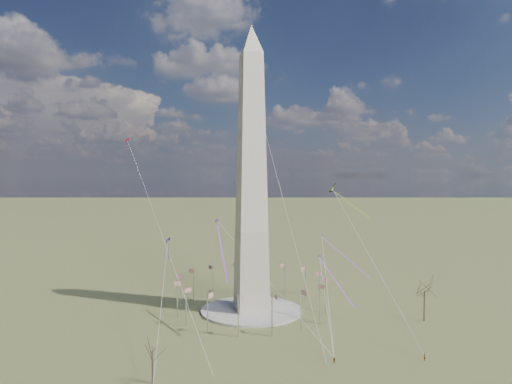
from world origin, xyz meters
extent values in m
plane|color=#4E572B|center=(0.00, 0.00, 0.00)|extent=(2000.00, 2000.00, 0.00)
cylinder|color=#B5ADA6|center=(0.00, 0.00, 0.40)|extent=(36.00, 36.00, 0.80)
pyramid|color=beige|center=(0.00, 0.00, 95.80)|extent=(9.90, 9.90, 10.00)
cylinder|color=silver|center=(26.00, 0.00, 6.50)|extent=(0.36, 0.36, 13.00)
cube|color=red|center=(26.00, 1.30, 11.80)|extent=(2.40, 0.08, 1.50)
cylinder|color=silver|center=(24.02, 9.95, 6.50)|extent=(0.36, 0.36, 13.00)
cube|color=red|center=(23.52, 11.15, 11.80)|extent=(2.25, 0.99, 1.50)
cylinder|color=silver|center=(18.38, 18.38, 6.50)|extent=(0.36, 0.36, 13.00)
cube|color=red|center=(17.47, 19.30, 11.80)|extent=(1.75, 1.75, 1.50)
cylinder|color=silver|center=(9.95, 24.02, 6.50)|extent=(0.36, 0.36, 13.00)
cube|color=red|center=(8.75, 24.52, 11.80)|extent=(0.99, 2.25, 1.50)
cylinder|color=silver|center=(0.00, 26.00, 6.50)|extent=(0.36, 0.36, 13.00)
cube|color=red|center=(-1.30, 26.00, 11.80)|extent=(0.08, 2.40, 1.50)
cylinder|color=silver|center=(-9.95, 24.02, 6.50)|extent=(0.36, 0.36, 13.00)
cube|color=red|center=(-11.15, 23.52, 11.80)|extent=(0.99, 2.25, 1.50)
cylinder|color=silver|center=(-18.38, 18.38, 6.50)|extent=(0.36, 0.36, 13.00)
cube|color=red|center=(-19.30, 17.47, 11.80)|extent=(1.75, 1.75, 1.50)
cylinder|color=silver|center=(-24.02, 9.95, 6.50)|extent=(0.36, 0.36, 13.00)
cube|color=red|center=(-24.52, 8.75, 11.80)|extent=(2.25, 0.99, 1.50)
cylinder|color=silver|center=(-26.00, 0.00, 6.50)|extent=(0.36, 0.36, 13.00)
cube|color=red|center=(-26.00, -1.30, 11.80)|extent=(2.40, 0.08, 1.50)
cylinder|color=silver|center=(-24.02, -9.95, 6.50)|extent=(0.36, 0.36, 13.00)
cube|color=red|center=(-23.52, -11.15, 11.80)|extent=(2.25, 0.99, 1.50)
cylinder|color=silver|center=(-18.38, -18.38, 6.50)|extent=(0.36, 0.36, 13.00)
cube|color=red|center=(-17.47, -19.30, 11.80)|extent=(1.75, 1.75, 1.50)
cylinder|color=silver|center=(-9.95, -24.02, 6.50)|extent=(0.36, 0.36, 13.00)
cube|color=red|center=(-8.75, -24.52, 11.80)|extent=(0.99, 2.25, 1.50)
cylinder|color=silver|center=(0.00, -26.00, 6.50)|extent=(0.36, 0.36, 13.00)
cube|color=red|center=(1.30, -26.00, 11.80)|extent=(0.08, 2.40, 1.50)
cylinder|color=silver|center=(9.95, -24.02, 6.50)|extent=(0.36, 0.36, 13.00)
cube|color=red|center=(11.15, -23.52, 11.80)|extent=(0.99, 2.25, 1.50)
cylinder|color=silver|center=(18.38, -18.38, 6.50)|extent=(0.36, 0.36, 13.00)
cube|color=red|center=(19.30, -17.47, 11.80)|extent=(1.75, 1.75, 1.50)
cylinder|color=silver|center=(24.02, -9.95, 6.50)|extent=(0.36, 0.36, 13.00)
cube|color=red|center=(24.52, -8.75, 11.80)|extent=(2.25, 0.99, 1.50)
cylinder|color=#483E2C|center=(52.99, -24.72, 5.02)|extent=(0.41, 0.41, 10.05)
cylinder|color=#483E2C|center=(-35.63, -48.94, 3.77)|extent=(0.42, 0.42, 7.54)
imported|color=gray|center=(33.54, -53.10, 0.96)|extent=(0.83, 0.80, 1.91)
imported|color=gray|center=(9.95, -48.95, 0.81)|extent=(1.03, 0.69, 1.63)
cube|color=#FF9B0D|center=(43.17, 8.38, 36.81)|extent=(11.02, 10.35, 10.29)
cube|color=#FF9B0D|center=(41.89, 7.01, 36.81)|extent=(11.02, 10.35, 10.29)
cube|color=navy|center=(-28.48, 9.59, 25.12)|extent=(1.57, 2.42, 2.15)
cube|color=red|center=(-28.48, 9.59, 21.57)|extent=(0.98, 2.71, 7.43)
cube|color=red|center=(26.73, -20.15, 21.69)|extent=(10.22, 15.18, 11.12)
cube|color=red|center=(-13.37, -15.69, 24.56)|extent=(1.49, 23.27, 14.57)
cube|color=red|center=(28.84, -8.36, 10.82)|extent=(4.59, 20.26, 12.86)
cube|color=red|center=(-42.90, 36.73, 62.78)|extent=(1.90, 1.67, 1.83)
cube|color=red|center=(-42.90, 36.73, 60.77)|extent=(0.31, 1.58, 4.21)
cube|color=white|center=(15.00, 43.44, 75.30)|extent=(1.55, 1.39, 1.55)
cube|color=white|center=(15.00, 43.44, 73.61)|extent=(0.26, 1.33, 3.54)
camera|label=1|loc=(-38.08, -155.87, 48.32)|focal=32.00mm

